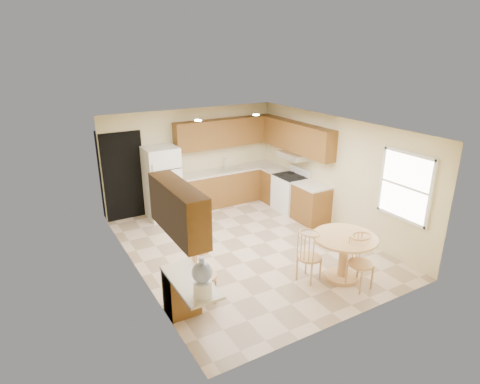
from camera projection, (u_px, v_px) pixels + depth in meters
floor at (248, 247)px, 8.29m from camera, size 5.50×5.50×0.00m
ceiling at (249, 127)px, 7.44m from camera, size 4.50×5.50×0.02m
wall_back at (192, 158)px, 10.10m from camera, size 4.50×0.02×2.50m
wall_front at (350, 247)px, 5.62m from camera, size 4.50×0.02×2.50m
wall_left at (136, 213)px, 6.81m from camera, size 0.02×5.50×2.50m
wall_right at (335, 173)px, 8.92m from camera, size 0.02×5.50×2.50m
doorway at (124, 177)px, 9.33m from camera, size 0.90×0.02×2.10m
base_cab_back at (229, 187)px, 10.55m from camera, size 2.75×0.60×0.87m
counter_back at (229, 170)px, 10.39m from camera, size 2.75×0.63×0.04m
base_cab_right_a at (275, 186)px, 10.57m from camera, size 0.60×0.59×0.87m
counter_right_a at (276, 170)px, 10.41m from camera, size 0.63×0.59×0.04m
base_cab_right_b at (311, 204)px, 9.38m from camera, size 0.60×0.80×0.87m
counter_right_b at (312, 186)px, 9.23m from camera, size 0.63×0.80×0.04m
upper_cab_back at (226, 132)px, 10.17m from camera, size 2.75×0.33×0.70m
upper_cab_right at (297, 137)px, 9.62m from camera, size 0.33×2.42×0.70m
upper_cab_left at (178, 209)px, 5.38m from camera, size 0.33×1.40×0.70m
sink at (228, 169)px, 10.37m from camera, size 0.78×0.44×0.01m
range_hood at (294, 155)px, 9.70m from camera, size 0.50×0.76×0.14m
desk_pedestal at (182, 292)px, 6.15m from camera, size 0.48×0.42×0.72m
desk_top at (190, 282)px, 5.71m from camera, size 0.50×1.20×0.04m
window at (406, 186)px, 7.32m from camera, size 0.06×1.12×1.30m
can_light_a at (198, 120)px, 8.18m from camera, size 0.14×0.14×0.02m
can_light_b at (256, 115)px, 8.84m from camera, size 0.14×0.14×0.02m
refrigerator at (162, 183)px, 9.50m from camera, size 0.76×0.74×1.73m
stove at (290, 193)px, 9.99m from camera, size 0.65×0.76×1.09m
dining_table at (343, 251)px, 7.00m from camera, size 1.11×1.11×0.82m
chair_table_a at (313, 253)px, 6.87m from camera, size 0.41×0.53×0.93m
chair_table_b at (365, 260)px, 6.64m from camera, size 0.42×0.42×0.95m
chair_desk at (207, 272)px, 6.32m from camera, size 0.41×0.53×0.92m
water_crock at (202, 279)px, 5.27m from camera, size 0.27×0.27×0.57m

